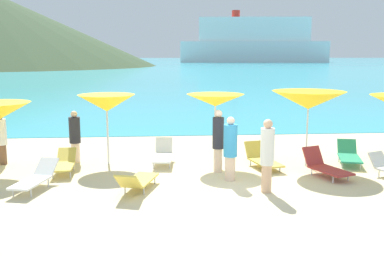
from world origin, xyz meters
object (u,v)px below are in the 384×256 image
object	(u,v)px
umbrella_2	(215,100)
lounge_chair_4	(349,155)
umbrella_1	(107,103)
lounge_chair_5	(325,166)
beachgoer_1	(230,147)
lounge_chair_3	(64,163)
lounge_chair_8	(35,178)
lounge_chair_6	(262,159)
beachgoer_3	(1,137)
lounge_chair_0	(163,154)
lounge_chair_2	(137,180)
umbrella_3	(308,100)
beachgoer_0	(75,136)
cruise_ship	(254,43)
beachgoer_4	(218,139)
beachgoer_2	(267,154)

from	to	relation	value
umbrella_2	lounge_chair_4	size ratio (longest dim) A/B	1.29
umbrella_1	lounge_chair_5	xyz separation A→B (m)	(6.22, -1.96, -1.61)
umbrella_2	beachgoer_1	distance (m)	2.17
lounge_chair_3	lounge_chair_8	distance (m)	1.55
lounge_chair_6	beachgoer_3	size ratio (longest dim) A/B	1.03
lounge_chair_0	lounge_chair_2	distance (m)	2.82
beachgoer_3	lounge_chair_6	bearing A→B (deg)	-42.17
umbrella_2	beachgoer_3	bearing A→B (deg)	176.20
umbrella_1	lounge_chair_2	size ratio (longest dim) A/B	1.18
umbrella_3	beachgoer_1	bearing A→B (deg)	-152.57
lounge_chair_5	lounge_chair_6	distance (m)	1.89
lounge_chair_4	beachgoer_1	bearing A→B (deg)	-142.70
umbrella_2	lounge_chair_4	bearing A→B (deg)	-5.16
umbrella_2	beachgoer_0	size ratio (longest dim) A/B	1.33
umbrella_1	umbrella_2	size ratio (longest dim) A/B	0.99
lounge_chair_0	beachgoer_0	bearing A→B (deg)	175.90
umbrella_3	lounge_chair_0	bearing A→B (deg)	171.63
lounge_chair_3	lounge_chair_4	size ratio (longest dim) A/B	0.93
umbrella_2	cruise_ship	bearing A→B (deg)	77.09
lounge_chair_3	beachgoer_4	distance (m)	4.49
lounge_chair_0	cruise_ship	size ratio (longest dim) A/B	0.02
lounge_chair_0	beachgoer_3	xyz separation A→B (m)	(-4.98, 0.34, 0.55)
umbrella_3	cruise_ship	bearing A→B (deg)	77.99
lounge_chair_8	cruise_ship	bearing A→B (deg)	89.82
lounge_chair_4	lounge_chair_6	size ratio (longest dim) A/B	1.02
lounge_chair_6	beachgoer_1	distance (m)	1.89
lounge_chair_2	umbrella_1	bearing A→B (deg)	-53.20
lounge_chair_0	cruise_ship	world-z (taller)	cruise_ship
beachgoer_1	beachgoer_3	distance (m)	7.15
lounge_chair_3	lounge_chair_5	bearing A→B (deg)	-10.46
lounge_chair_8	beachgoer_1	world-z (taller)	beachgoer_1
lounge_chair_3	beachgoer_1	bearing A→B (deg)	-16.81
lounge_chair_3	lounge_chair_2	bearing A→B (deg)	-44.08
lounge_chair_4	lounge_chair_8	world-z (taller)	lounge_chair_4
lounge_chair_5	beachgoer_3	bearing A→B (deg)	146.72
lounge_chair_0	beachgoer_1	world-z (taller)	beachgoer_1
lounge_chair_5	lounge_chair_3	bearing A→B (deg)	152.07
lounge_chair_0	beachgoer_1	xyz separation A→B (m)	(1.79, -1.98, 0.61)
umbrella_1	lounge_chair_4	distance (m)	7.71
cruise_ship	lounge_chair_2	bearing A→B (deg)	-96.72
beachgoer_0	lounge_chair_6	bearing A→B (deg)	109.13
beachgoer_2	lounge_chair_2	bearing A→B (deg)	-48.07
beachgoer_3	beachgoer_0	bearing A→B (deg)	-32.90
lounge_chair_2	lounge_chair_5	size ratio (longest dim) A/B	1.13
beachgoer_4	cruise_ship	world-z (taller)	cruise_ship
cruise_ship	lounge_chair_8	bearing A→B (deg)	-97.54
umbrella_2	beachgoer_4	xyz separation A→B (m)	(-0.04, -0.98, -1.02)
umbrella_2	lounge_chair_3	world-z (taller)	umbrella_2
lounge_chair_5	lounge_chair_8	world-z (taller)	lounge_chair_5
lounge_chair_5	lounge_chair_8	xyz separation A→B (m)	(-7.78, -0.55, 0.00)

